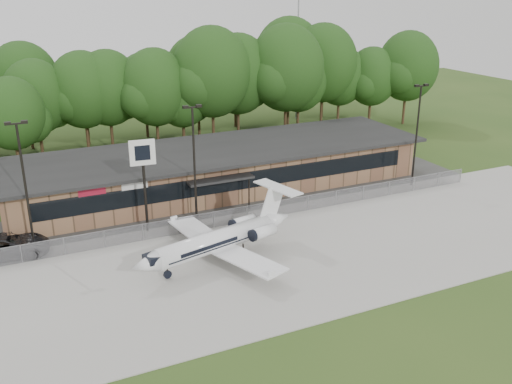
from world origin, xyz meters
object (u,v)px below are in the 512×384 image
business_jet (221,240)px  suv (5,246)px  pole_sign (143,162)px  terminal (219,168)px

business_jet → suv: bearing=138.7°
business_jet → pole_sign: 9.34m
suv → pole_sign: bearing=-84.2°
suv → pole_sign: (10.86, 0.15, 5.06)m
suv → pole_sign: size_ratio=0.83×
terminal → business_jet: (-5.64, -14.65, -0.51)m
suv → pole_sign: pole_sign is taller
terminal → pole_sign: 12.22m
business_jet → suv: business_jet is taller
business_jet → pole_sign: bearing=100.9°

